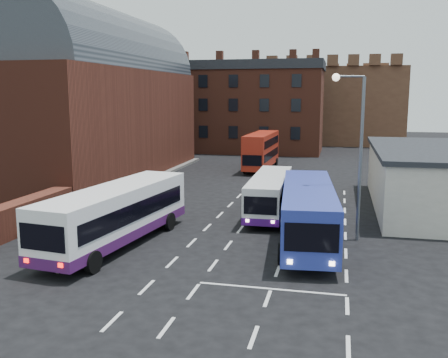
% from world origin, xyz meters
% --- Properties ---
extents(ground, '(180.00, 180.00, 0.00)m').
position_xyz_m(ground, '(0.00, 0.00, 0.00)').
color(ground, black).
extents(railway_station, '(12.00, 28.00, 16.00)m').
position_xyz_m(railway_station, '(-15.50, 21.00, 7.64)').
color(railway_station, '#602B1E').
rests_on(railway_station, ground).
extents(forecourt_wall, '(1.20, 10.00, 1.80)m').
position_xyz_m(forecourt_wall, '(-10.20, 2.00, 0.90)').
color(forecourt_wall, '#602B1E').
rests_on(forecourt_wall, ground).
extents(brick_terrace, '(22.00, 10.00, 11.00)m').
position_xyz_m(brick_terrace, '(-6.00, 46.00, 5.50)').
color(brick_terrace, brown).
rests_on(brick_terrace, ground).
extents(castle_keep, '(22.00, 22.00, 12.00)m').
position_xyz_m(castle_keep, '(6.00, 66.00, 6.00)').
color(castle_keep, brown).
rests_on(castle_keep, ground).
extents(bus_white_outbound, '(3.91, 11.52, 3.08)m').
position_xyz_m(bus_white_outbound, '(-3.69, 1.15, 1.82)').
color(bus_white_outbound, white).
rests_on(bus_white_outbound, ground).
extents(bus_white_inbound, '(2.56, 9.46, 2.57)m').
position_xyz_m(bus_white_inbound, '(3.14, 9.72, 1.51)').
color(bus_white_inbound, white).
rests_on(bus_white_inbound, ground).
extents(bus_blue, '(3.61, 11.45, 3.07)m').
position_xyz_m(bus_blue, '(6.00, 3.72, 1.82)').
color(bus_blue, '#2A38A2').
rests_on(bus_blue, ground).
extents(bus_red_double, '(2.63, 9.61, 3.82)m').
position_xyz_m(bus_red_double, '(-0.50, 29.35, 2.03)').
color(bus_red_double, '#A72414').
rests_on(bus_red_double, ground).
extents(street_lamp, '(1.70, 0.84, 8.87)m').
position_xyz_m(street_lamp, '(8.31, 4.82, 5.35)').
color(street_lamp, slate).
rests_on(street_lamp, ground).
extents(pedestrian_red, '(0.52, 0.36, 1.37)m').
position_xyz_m(pedestrian_red, '(-6.84, -1.67, 0.69)').
color(pedestrian_red, '#800800').
rests_on(pedestrian_red, ground).
extents(pedestrian_beige, '(1.01, 0.87, 1.79)m').
position_xyz_m(pedestrian_beige, '(-4.38, -3.22, 0.90)').
color(pedestrian_beige, '#A8A186').
rests_on(pedestrian_beige, ground).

